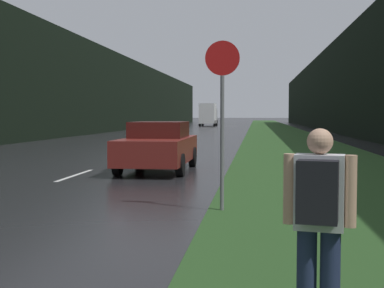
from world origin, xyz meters
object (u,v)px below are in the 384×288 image
hitchhiker_with_backpack (319,217)px  car_passing_near (158,146)px  stop_sign (222,111)px  delivery_truck (208,114)px

hitchhiker_with_backpack → car_passing_near: bearing=117.2°
stop_sign → delivery_truck: bearing=95.3°
hitchhiker_with_backpack → car_passing_near: hitchhiker_with_backpack is taller
stop_sign → car_passing_near: size_ratio=0.65×
stop_sign → car_passing_near: stop_sign is taller
stop_sign → hitchhiker_with_backpack: size_ratio=1.87×
delivery_truck → car_passing_near: bearing=-86.3°
car_passing_near → stop_sign: bearing=109.7°
stop_sign → car_passing_near: bearing=109.7°
car_passing_near → hitchhiker_with_backpack: bearing=106.2°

